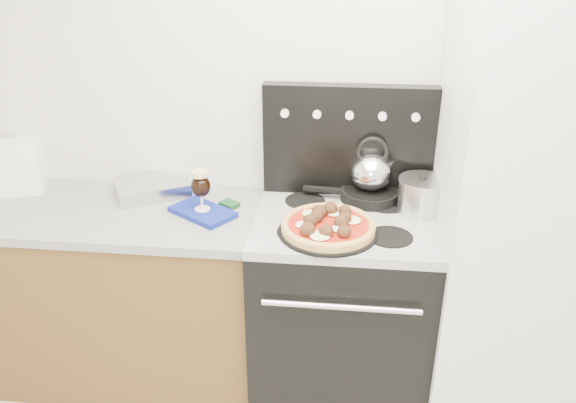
# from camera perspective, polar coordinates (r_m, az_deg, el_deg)

# --- Properties ---
(room_shell) EXTENTS (3.52, 3.01, 2.52)m
(room_shell) POSITION_cam_1_polar(r_m,az_deg,el_deg) (1.45, 2.60, -5.50)
(room_shell) COLOR beige
(room_shell) RESTS_ON ground
(base_cabinet) EXTENTS (1.45, 0.60, 0.86)m
(base_cabinet) POSITION_cam_1_polar(r_m,az_deg,el_deg) (2.87, -17.58, -9.07)
(base_cabinet) COLOR brown
(base_cabinet) RESTS_ON ground
(countertop) EXTENTS (1.48, 0.63, 0.04)m
(countertop) POSITION_cam_1_polar(r_m,az_deg,el_deg) (2.65, -18.83, -0.97)
(countertop) COLOR gray
(countertop) RESTS_ON base_cabinet
(stove_body) EXTENTS (0.76, 0.65, 0.88)m
(stove_body) POSITION_cam_1_polar(r_m,az_deg,el_deg) (2.63, 5.34, -11.08)
(stove_body) COLOR black
(stove_body) RESTS_ON ground
(cooktop) EXTENTS (0.76, 0.65, 0.04)m
(cooktop) POSITION_cam_1_polar(r_m,az_deg,el_deg) (2.39, 5.77, -2.11)
(cooktop) COLOR #ADADB2
(cooktop) RESTS_ON stove_body
(backguard) EXTENTS (0.76, 0.08, 0.50)m
(backguard) POSITION_cam_1_polar(r_m,az_deg,el_deg) (2.53, 6.14, 6.17)
(backguard) COLOR black
(backguard) RESTS_ON cooktop
(fridge) EXTENTS (0.64, 0.68, 1.90)m
(fridge) POSITION_cam_1_polar(r_m,az_deg,el_deg) (2.45, 22.44, -2.00)
(fridge) COLOR silver
(fridge) RESTS_ON ground
(toaster_oven) EXTENTS (0.40, 0.35, 0.21)m
(toaster_oven) POSITION_cam_1_polar(r_m,az_deg,el_deg) (2.98, -26.86, 3.09)
(toaster_oven) COLOR white
(toaster_oven) RESTS_ON countertop
(foil_sheet) EXTENTS (0.40, 0.36, 0.06)m
(foil_sheet) POSITION_cam_1_polar(r_m,az_deg,el_deg) (2.70, -13.62, 1.38)
(foil_sheet) COLOR silver
(foil_sheet) RESTS_ON countertop
(oven_mitt) EXTENTS (0.32, 0.29, 0.02)m
(oven_mitt) POSITION_cam_1_polar(r_m,az_deg,el_deg) (2.46, -8.67, -1.06)
(oven_mitt) COLOR navy
(oven_mitt) RESTS_ON countertop
(beer_glass) EXTENTS (0.09, 0.09, 0.18)m
(beer_glass) POSITION_cam_1_polar(r_m,az_deg,el_deg) (2.42, -8.83, 1.13)
(beer_glass) COLOR black
(beer_glass) RESTS_ON oven_mitt
(pizza_pan) EXTENTS (0.47, 0.47, 0.01)m
(pizza_pan) POSITION_cam_1_polar(r_m,az_deg,el_deg) (2.25, 4.08, -3.04)
(pizza_pan) COLOR black
(pizza_pan) RESTS_ON cooktop
(pizza) EXTENTS (0.45, 0.45, 0.05)m
(pizza) POSITION_cam_1_polar(r_m,az_deg,el_deg) (2.24, 4.11, -2.29)
(pizza) COLOR gold
(pizza) RESTS_ON pizza_pan
(skillet) EXTENTS (0.29, 0.29, 0.05)m
(skillet) POSITION_cam_1_polar(r_m,az_deg,el_deg) (2.55, 8.29, 0.69)
(skillet) COLOR black
(skillet) RESTS_ON cooktop
(tea_kettle) EXTENTS (0.20, 0.20, 0.21)m
(tea_kettle) POSITION_cam_1_polar(r_m,az_deg,el_deg) (2.50, 8.47, 3.35)
(tea_kettle) COLOR white
(tea_kettle) RESTS_ON skillet
(stock_pot) EXTENTS (0.24, 0.24, 0.14)m
(stock_pot) POSITION_cam_1_polar(r_m,az_deg,el_deg) (2.45, 13.42, 0.47)
(stock_pot) COLOR silver
(stock_pot) RESTS_ON cooktop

